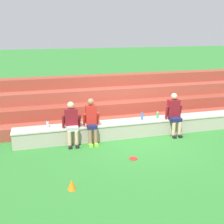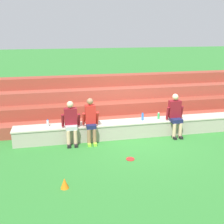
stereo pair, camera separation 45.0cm
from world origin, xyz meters
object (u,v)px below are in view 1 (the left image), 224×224
at_px(person_far_left, 72,122).
at_px(sports_cone, 72,185).
at_px(person_center, 174,113).
at_px(water_bottle_mid_left, 157,115).
at_px(water_bottle_mid_right, 48,124).
at_px(person_left_of_center, 91,120).
at_px(frisbee, 133,159).
at_px(water_bottle_center_gap, 142,116).

relative_size(person_far_left, sports_cone, 5.51).
height_order(person_center, sports_cone, person_center).
bearing_deg(water_bottle_mid_left, sports_cone, -139.46).
relative_size(person_far_left, water_bottle_mid_right, 6.36).
bearing_deg(person_far_left, person_left_of_center, -2.21).
height_order(person_center, frisbee, person_center).
height_order(water_bottle_center_gap, sports_cone, water_bottle_center_gap).
relative_size(person_left_of_center, sports_cone, 5.76).
distance_m(water_bottle_mid_left, sports_cone, 4.23).
height_order(person_far_left, person_left_of_center, person_left_of_center).
xyz_separation_m(person_left_of_center, person_center, (2.73, 0.02, 0.01)).
distance_m(person_left_of_center, sports_cone, 2.64).
xyz_separation_m(person_far_left, person_left_of_center, (0.59, -0.02, 0.02)).
bearing_deg(person_left_of_center, sports_cone, -110.81).
distance_m(person_far_left, frisbee, 2.12).
xyz_separation_m(person_far_left, person_center, (3.32, 0.00, 0.02)).
xyz_separation_m(person_far_left, frisbee, (1.46, -1.36, -0.70)).
distance_m(water_bottle_mid_left, water_bottle_center_gap, 0.56).
relative_size(water_bottle_center_gap, sports_cone, 1.03).
height_order(person_left_of_center, frisbee, person_left_of_center).
relative_size(water_bottle_mid_right, sports_cone, 0.87).
bearing_deg(sports_cone, person_far_left, 82.40).
xyz_separation_m(person_left_of_center, water_bottle_mid_right, (-1.27, 0.36, -0.13)).
distance_m(person_far_left, water_bottle_center_gap, 2.33).
relative_size(person_left_of_center, person_center, 1.01).
bearing_deg(water_bottle_center_gap, person_center, -15.65).
bearing_deg(person_far_left, frisbee, -43.00).
relative_size(person_left_of_center, frisbee, 6.16).
relative_size(person_center, water_bottle_mid_left, 6.27).
xyz_separation_m(water_bottle_mid_right, water_bottle_center_gap, (3.00, -0.05, 0.02)).
height_order(person_center, water_bottle_mid_left, person_center).
bearing_deg(water_bottle_mid_left, person_center, -34.85).
xyz_separation_m(person_center, water_bottle_mid_right, (-4.00, 0.33, -0.13)).
height_order(water_bottle_mid_left, frisbee, water_bottle_mid_left).
xyz_separation_m(person_left_of_center, water_bottle_mid_left, (2.28, 0.34, -0.12)).
bearing_deg(person_far_left, sports_cone, -97.60).
bearing_deg(water_bottle_mid_right, person_far_left, -25.94).
height_order(water_bottle_mid_right, sports_cone, water_bottle_mid_right).
bearing_deg(water_bottle_mid_right, person_center, -4.73).
distance_m(person_far_left, water_bottle_mid_right, 0.77).
relative_size(water_bottle_mid_left, sports_cone, 0.91).
bearing_deg(person_left_of_center, person_far_left, 177.79).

